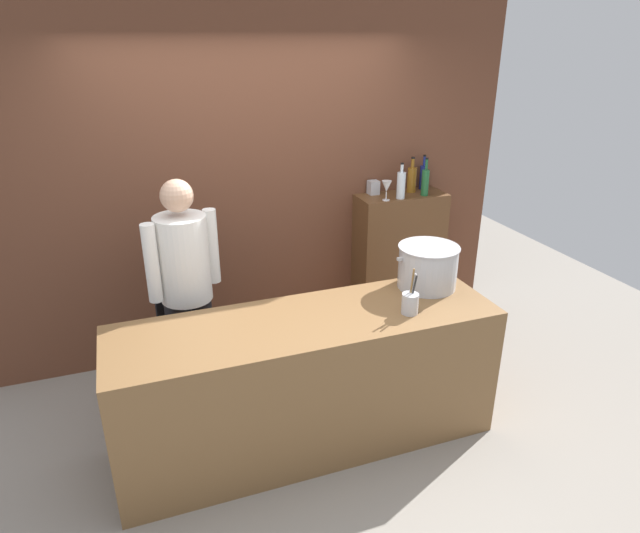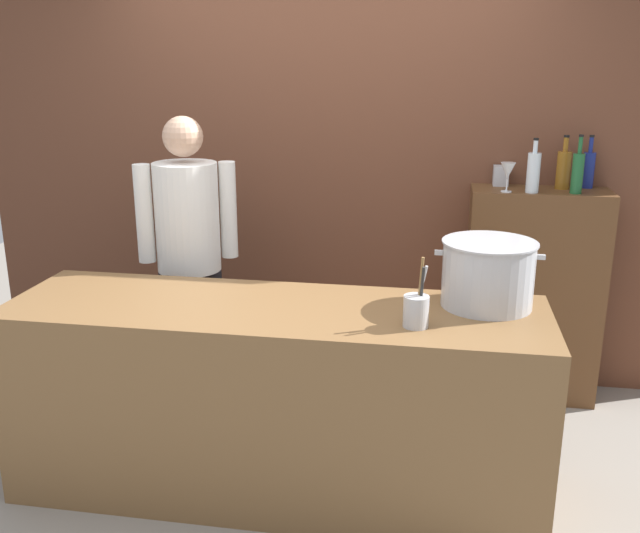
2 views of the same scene
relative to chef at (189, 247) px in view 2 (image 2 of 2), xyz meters
name	(u,v)px [view 2 (image 2 of 2)]	position (x,y,z in m)	size (l,w,h in m)	color
ground_plane	(278,485)	(0.63, -0.67, -0.96)	(8.00, 8.00, 0.00)	gray
brick_back_panel	(326,135)	(0.63, 0.73, 0.54)	(4.40, 0.10, 3.00)	brown
prep_counter	(276,399)	(0.63, -0.67, -0.51)	(2.38, 0.70, 0.90)	brown
bar_cabinet	(532,295)	(1.88, 0.52, -0.34)	(0.76, 0.32, 1.24)	brown
chef	(189,247)	(0.00, 0.00, 0.00)	(0.50, 0.40, 1.66)	black
stockpot_large	(488,274)	(1.54, -0.50, 0.08)	(0.47, 0.41, 0.29)	#B7BABF
utensil_crock	(416,310)	(1.25, -0.80, 0.01)	(0.10, 0.10, 0.29)	#B7BABF
wine_bottle_green	(578,172)	(2.05, 0.44, 0.39)	(0.06, 0.06, 0.31)	#1E592D
wine_bottle_clear	(533,172)	(1.81, 0.43, 0.39)	(0.07, 0.07, 0.29)	silver
wine_bottle_cobalt	(588,169)	(2.14, 0.63, 0.38)	(0.07, 0.07, 0.29)	navy
wine_bottle_amber	(563,169)	(1.99, 0.57, 0.39)	(0.08, 0.08, 0.30)	#8C5919
wine_glass_tall	(508,172)	(1.68, 0.42, 0.39)	(0.08, 0.08, 0.16)	silver
spice_tin_silver	(501,176)	(1.66, 0.62, 0.33)	(0.08, 0.08, 0.11)	#B2B2B7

